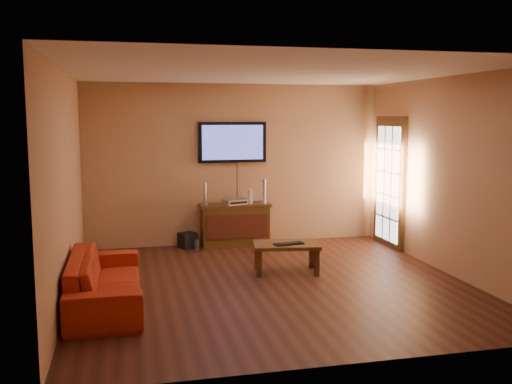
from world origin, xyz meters
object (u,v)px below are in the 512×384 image
object	(u,v)px
game_console	(250,196)
sofa	(105,272)
speaker_left	(205,195)
speaker_right	(264,192)
keyboard	(289,244)
bottle	(197,246)
av_receiver	(234,202)
subwoofer	(188,240)
media_console	(235,225)
coffee_table	(286,248)
television	(232,142)

from	to	relation	value
game_console	sofa	bearing A→B (deg)	-130.06
speaker_left	speaker_right	world-z (taller)	speaker_right
keyboard	bottle	bearing A→B (deg)	123.65
sofa	speaker_right	world-z (taller)	speaker_right
speaker_right	bottle	world-z (taller)	speaker_right
av_receiver	subwoofer	size ratio (longest dim) A/B	1.48
sofa	bottle	world-z (taller)	sofa
media_console	speaker_left	xyz separation A→B (m)	(-0.49, 0.02, 0.52)
media_console	keyboard	xyz separation A→B (m)	(0.39, -1.86, 0.07)
keyboard	coffee_table	bearing A→B (deg)	98.59
game_console	subwoofer	world-z (taller)	game_console
subwoofer	keyboard	size ratio (longest dim) A/B	0.58
coffee_table	bottle	bearing A→B (deg)	124.69
bottle	keyboard	bearing A→B (deg)	-56.35
media_console	sofa	distance (m)	3.34
sofa	coffee_table	bearing A→B (deg)	-70.05
coffee_table	bottle	xyz separation A→B (m)	(-1.06, 1.52, -0.26)
media_console	subwoofer	world-z (taller)	media_console
subwoofer	bottle	size ratio (longest dim) A/B	1.27
media_console	av_receiver	bearing A→B (deg)	-112.43
game_console	speaker_left	bearing A→B (deg)	178.73
av_receiver	bottle	bearing A→B (deg)	-179.78
coffee_table	game_console	world-z (taller)	game_console
sofa	game_console	xyz separation A→B (m)	(2.28, 2.65, 0.44)
television	bottle	distance (m)	1.82
coffee_table	subwoofer	size ratio (longest dim) A/B	3.88
media_console	keyboard	world-z (taller)	media_console
speaker_left	keyboard	xyz separation A→B (m)	(0.89, -1.88, -0.45)
speaker_right	subwoofer	bearing A→B (deg)	177.22
speaker_left	television	bearing A→B (deg)	18.29
av_receiver	subwoofer	world-z (taller)	av_receiver
television	speaker_left	world-z (taller)	television
television	av_receiver	distance (m)	1.00
speaker_right	media_console	bearing A→B (deg)	176.06
sofa	keyboard	distance (m)	2.54
speaker_left	keyboard	distance (m)	2.13
television	av_receiver	size ratio (longest dim) A/B	3.08
coffee_table	game_console	xyz separation A→B (m)	(-0.12, 1.78, 0.48)
speaker_right	keyboard	bearing A→B (deg)	-93.21
media_console	game_console	world-z (taller)	game_console
sofa	subwoofer	distance (m)	2.97
game_console	keyboard	world-z (taller)	game_console
media_console	bottle	size ratio (longest dim) A/B	5.91
speaker_right	speaker_left	bearing A→B (deg)	176.75
game_console	bottle	size ratio (longest dim) A/B	1.21
coffee_table	keyboard	world-z (taller)	keyboard
television	speaker_left	distance (m)	1.00
coffee_table	speaker_right	world-z (taller)	speaker_right
sofa	keyboard	bearing A→B (deg)	-71.81
av_receiver	speaker_left	bearing A→B (deg)	155.31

